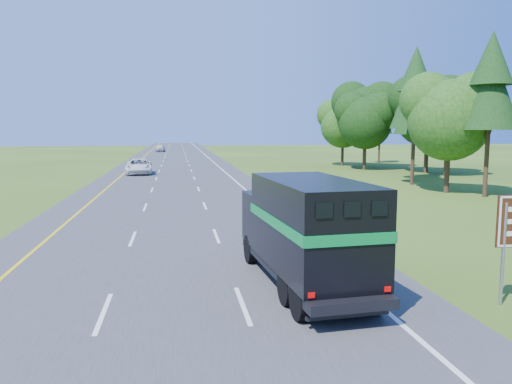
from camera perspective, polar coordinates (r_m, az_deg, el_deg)
road at (r=52.18m, az=-9.20°, el=1.83°), size 15.00×260.00×0.04m
lane_markings at (r=52.17m, az=-9.20°, el=1.86°), size 11.15×260.00×0.01m
horse_truck at (r=15.08m, az=5.63°, el=-4.23°), size 2.87×7.64×3.31m
white_suv at (r=54.99m, az=-13.22°, el=2.87°), size 2.99×6.00×1.63m
far_car at (r=109.51m, az=-10.87°, el=4.95°), size 2.13×4.64×1.54m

